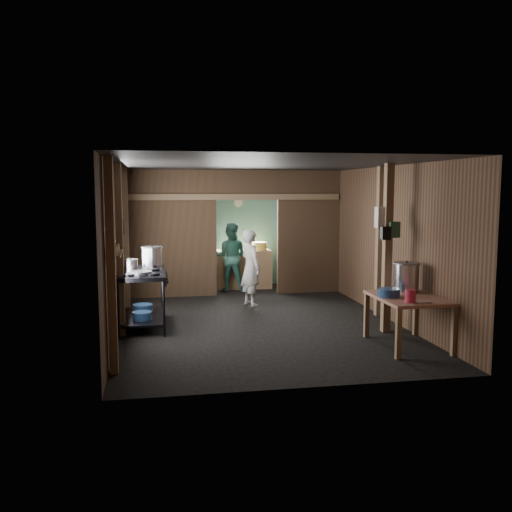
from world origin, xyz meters
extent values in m
cube|color=black|center=(0.00, 0.00, 0.00)|extent=(4.50, 7.00, 0.00)
cube|color=#2D2D2D|center=(0.00, 0.00, 2.60)|extent=(4.50, 7.00, 0.00)
cube|color=brown|center=(0.00, 3.50, 1.30)|extent=(4.50, 0.00, 2.60)
cube|color=brown|center=(0.00, -3.50, 1.30)|extent=(4.50, 0.00, 2.60)
cube|color=brown|center=(-2.25, 0.00, 1.30)|extent=(0.00, 7.00, 2.60)
cube|color=brown|center=(2.25, 0.00, 1.30)|extent=(0.00, 7.00, 2.60)
cube|color=brown|center=(-1.32, 2.20, 1.30)|extent=(1.85, 0.10, 2.60)
cube|color=brown|center=(1.57, 2.20, 1.30)|extent=(1.35, 0.10, 2.60)
cube|color=brown|center=(0.25, 2.20, 2.30)|extent=(1.30, 0.10, 0.60)
cube|color=#61A299|center=(0.00, 3.44, 1.25)|extent=(4.40, 0.06, 2.50)
cube|color=#8B6A4D|center=(0.30, 2.95, 0.42)|extent=(1.20, 0.50, 0.85)
cylinder|color=white|center=(0.25, 3.40, 1.90)|extent=(0.20, 0.03, 0.20)
cube|color=#8B6A4D|center=(-2.18, -2.60, 1.30)|extent=(0.10, 0.12, 2.60)
cube|color=#8B6A4D|center=(-2.18, -0.80, 1.30)|extent=(0.10, 0.12, 2.60)
cube|color=#8B6A4D|center=(-2.18, 1.20, 1.30)|extent=(0.10, 0.12, 2.60)
cube|color=#8B6A4D|center=(2.18, -0.20, 1.30)|extent=(0.10, 0.12, 2.60)
cube|color=#8B6A4D|center=(1.85, -1.30, 1.30)|extent=(0.12, 0.12, 2.60)
cube|color=#8B6A4D|center=(0.00, 2.15, 2.05)|extent=(4.40, 0.12, 0.12)
cylinder|color=slate|center=(-2.21, 0.40, 1.65)|extent=(0.03, 0.34, 0.34)
cylinder|color=black|center=(-2.21, 0.80, 1.55)|extent=(0.03, 0.30, 0.30)
cube|color=#8B6A4D|center=(-2.15, -2.10, 1.40)|extent=(0.14, 0.80, 0.03)
cylinder|color=white|center=(-2.15, -2.35, 1.47)|extent=(0.07, 0.07, 0.10)
cylinder|color=#FBC64A|center=(-2.15, -2.10, 1.47)|extent=(0.08, 0.08, 0.10)
cylinder|color=#2A5940|center=(-2.15, -1.88, 1.47)|extent=(0.06, 0.06, 0.10)
cube|color=white|center=(1.80, -1.22, 1.78)|extent=(0.22, 0.15, 0.32)
cube|color=#2A5940|center=(1.92, -1.36, 1.60)|extent=(0.16, 0.12, 0.24)
cube|color=black|center=(1.78, -1.38, 1.55)|extent=(0.14, 0.10, 0.20)
cylinder|color=navy|center=(-1.88, -0.56, 0.24)|extent=(0.30, 0.30, 0.12)
cylinder|color=navy|center=(-1.88, -0.01, 0.24)|extent=(0.33, 0.33, 0.13)
cylinder|color=navy|center=(1.55, -2.08, 0.77)|extent=(0.33, 0.33, 0.11)
cylinder|color=#CC2C4B|center=(1.66, -2.52, 0.80)|extent=(0.15, 0.15, 0.17)
cube|color=silver|center=(1.79, -2.61, 0.72)|extent=(0.30, 0.09, 0.01)
cylinder|color=#FBC64A|center=(0.65, 2.95, 0.94)|extent=(0.32, 0.32, 0.18)
imported|color=silver|center=(0.13, 1.06, 0.73)|extent=(0.51, 0.62, 1.46)
imported|color=#397666|center=(-0.04, 2.66, 0.75)|extent=(0.86, 0.76, 1.49)
camera|label=1|loc=(-1.68, -9.40, 2.22)|focal=39.58mm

